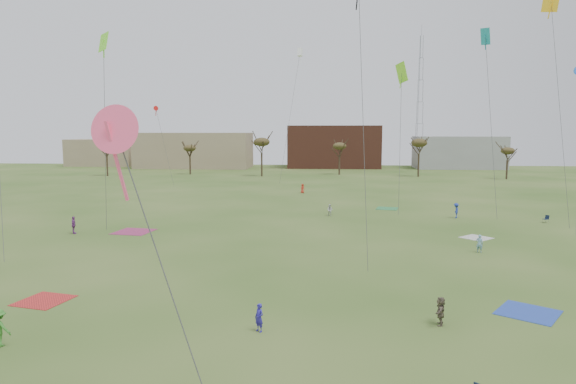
{
  "coord_description": "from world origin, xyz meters",
  "views": [
    {
      "loc": [
        3.03,
        -26.94,
        10.17
      ],
      "look_at": [
        0.0,
        12.0,
        5.5
      ],
      "focal_mm": 31.3,
      "sensor_mm": 36.0,
      "label": 1
    }
  ],
  "objects": [
    {
      "name": "blanket_plum",
      "position": [
        -16.7,
        22.32,
        0.0
      ],
      "size": [
        4.05,
        4.05,
        0.03
      ],
      "primitive_type": "cube",
      "rotation": [
        0.0,
        0.0,
        1.43
      ],
      "color": "#9A2F5D",
      "rests_on": "ground"
    },
    {
      "name": "blanket_red",
      "position": [
        -14.02,
        1.23,
        0.0
      ],
      "size": [
        3.28,
        3.28,
        0.03
      ],
      "primitive_type": "cube",
      "rotation": [
        0.0,
        0.0,
        2.93
      ],
      "color": "red",
      "rests_on": "ground"
    },
    {
      "name": "blanket_cream",
      "position": [
        17.52,
        21.94,
        0.0
      ],
      "size": [
        3.46,
        3.46,
        0.03
      ],
      "primitive_type": "cube",
      "rotation": [
        0.0,
        0.0,
        2.3
      ],
      "color": "beige",
      "rests_on": "ground"
    },
    {
      "name": "flyer_mid_c",
      "position": [
        16.02,
        15.95,
        0.77
      ],
      "size": [
        0.67,
        0.59,
        1.54
      ],
      "primitive_type": "imported",
      "rotation": [
        0.0,
        0.0,
        2.65
      ],
      "color": "#74A8C2",
      "rests_on": "ground"
    },
    {
      "name": "ground",
      "position": [
        0.0,
        0.0,
        0.0
      ],
      "size": [
        260.0,
        260.0,
        0.0
      ],
      "primitive_type": "plane",
      "color": "#2F5119",
      "rests_on": "ground"
    },
    {
      "name": "flyer_near_right",
      "position": [
        -0.36,
        -2.44,
        0.73
      ],
      "size": [
        0.64,
        0.61,
        1.47
      ],
      "primitive_type": "imported",
      "rotation": [
        0.0,
        0.0,
        5.59
      ],
      "color": "#2B229C",
      "rests_on": "ground"
    },
    {
      "name": "spectator_mid_e",
      "position": [
        3.45,
        33.81,
        0.71
      ],
      "size": [
        0.82,
        0.72,
        1.42
      ],
      "primitive_type": "imported",
      "rotation": [
        0.0,
        0.0,
        5.97
      ],
      "color": "silver",
      "rests_on": "ground"
    },
    {
      "name": "building_brick",
      "position": [
        5.0,
        120.0,
        6.0
      ],
      "size": [
        26.0,
        16.0,
        12.0
      ],
      "primitive_type": "cube",
      "color": "brown",
      "rests_on": "ground"
    },
    {
      "name": "spectator_mid_d",
      "position": [
        -22.33,
        20.88,
        0.88
      ],
      "size": [
        0.74,
        1.12,
        1.77
      ],
      "primitive_type": "imported",
      "rotation": [
        0.0,
        0.0,
        1.9
      ],
      "color": "#8A3E94",
      "rests_on": "ground"
    },
    {
      "name": "building_tan_west",
      "position": [
        -65.0,
        122.0,
        4.0
      ],
      "size": [
        20.0,
        12.0,
        8.0
      ],
      "primitive_type": "cube",
      "color": "#937F60",
      "rests_on": "ground"
    },
    {
      "name": "flyer_far_b",
      "position": [
        -1.02,
        56.66,
        0.78
      ],
      "size": [
        0.88,
        0.89,
        1.56
      ],
      "primitive_type": "imported",
      "rotation": [
        0.0,
        0.0,
        0.82
      ],
      "color": "red",
      "rests_on": "ground"
    },
    {
      "name": "building_grey",
      "position": [
        40.0,
        118.0,
        4.5
      ],
      "size": [
        24.0,
        12.0,
        9.0
      ],
      "primitive_type": "cube",
      "color": "gray",
      "rests_on": "ground"
    },
    {
      "name": "blanket_olive",
      "position": [
        11.13,
        40.27,
        0.0
      ],
      "size": [
        3.37,
        3.37,
        0.03
      ],
      "primitive_type": "cube",
      "rotation": [
        0.0,
        0.0,
        1.32
      ],
      "color": "#2F8346",
      "rests_on": "ground"
    },
    {
      "name": "camp_chair_right",
      "position": [
        27.71,
        30.92,
        0.26
      ],
      "size": [
        0.72,
        0.7,
        0.87
      ],
      "rotation": [
        0.0,
        0.0,
        5.2
      ],
      "color": "#131E35",
      "rests_on": "ground"
    },
    {
      "name": "building_tan",
      "position": [
        -35.0,
        115.0,
        5.0
      ],
      "size": [
        32.0,
        14.0,
        10.0
      ],
      "primitive_type": "cube",
      "color": "#937F60",
      "rests_on": "ground"
    },
    {
      "name": "tree_line",
      "position": [
        -2.85,
        79.12,
        7.09
      ],
      "size": [
        117.44,
        49.32,
        8.91
      ],
      "color": "#3A2B1E",
      "rests_on": "ground"
    },
    {
      "name": "kites_aloft",
      "position": [
        2.3,
        24.11,
        19.1
      ],
      "size": [
        66.12,
        77.35,
        24.02
      ],
      "color": "red",
      "rests_on": "ground"
    },
    {
      "name": "radio_tower",
      "position": [
        30.0,
        125.0,
        19.21
      ],
      "size": [
        1.51,
        1.72,
        41.0
      ],
      "color": "#9EA3A8",
      "rests_on": "ground"
    },
    {
      "name": "flyer_far_c",
      "position": [
        18.42,
        33.43,
        0.9
      ],
      "size": [
        0.87,
        1.26,
        1.79
      ],
      "primitive_type": "imported",
      "rotation": [
        0.0,
        0.0,
        4.53
      ],
      "color": "#213697",
      "rests_on": "ground"
    },
    {
      "name": "blanket_blue",
      "position": [
        14.48,
        1.43,
        0.0
      ],
      "size": [
        4.21,
        4.21,
        0.03
      ],
      "primitive_type": "cube",
      "rotation": [
        0.0,
        0.0,
        0.96
      ],
      "color": "#2949B3",
      "rests_on": "ground"
    },
    {
      "name": "spectator_fore_c",
      "position": [
        9.1,
        -0.8,
        0.76
      ],
      "size": [
        0.8,
        1.49,
        1.53
      ],
      "primitive_type": "imported",
      "rotation": [
        0.0,
        0.0,
        4.45
      ],
      "color": "brown",
      "rests_on": "ground"
    }
  ]
}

